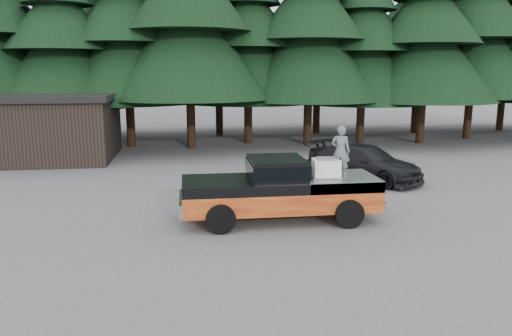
{
  "coord_description": "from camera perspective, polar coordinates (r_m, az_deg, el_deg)",
  "views": [
    {
      "loc": [
        -1.28,
        -14.36,
        4.51
      ],
      "look_at": [
        0.74,
        0.0,
        1.62
      ],
      "focal_mm": 35.0,
      "sensor_mm": 36.0,
      "label": 1
    }
  ],
  "objects": [
    {
      "name": "treeline",
      "position": [
        31.77,
        -5.11,
        17.03
      ],
      "size": [
        60.15,
        16.05,
        17.5
      ],
      "color": "black",
      "rests_on": "ground"
    },
    {
      "name": "ground",
      "position": [
        15.11,
        -2.78,
        -6.11
      ],
      "size": [
        120.0,
        120.0,
        0.0
      ],
      "primitive_type": "plane",
      "color": "#474749",
      "rests_on": "ground"
    },
    {
      "name": "pickup_truck",
      "position": [
        15.05,
        2.72,
        -3.55
      ],
      "size": [
        6.0,
        2.04,
        1.33
      ],
      "primitive_type": null,
      "color": "#C7681C",
      "rests_on": "ground"
    },
    {
      "name": "truck_cab",
      "position": [
        14.81,
        2.37,
        0.03
      ],
      "size": [
        1.66,
        1.9,
        0.59
      ],
      "primitive_type": "cube",
      "color": "black",
      "rests_on": "pickup_truck"
    },
    {
      "name": "utility_building",
      "position": [
        27.61,
        -24.26,
        4.37
      ],
      "size": [
        8.4,
        6.4,
        3.3
      ],
      "color": "black",
      "rests_on": "ground"
    },
    {
      "name": "air_compressor",
      "position": [
        14.91,
        8.01,
        -0.11
      ],
      "size": [
        0.82,
        0.7,
        0.53
      ],
      "primitive_type": "cube",
      "rotation": [
        0.0,
        0.0,
        -0.07
      ],
      "color": "silver",
      "rests_on": "pickup_truck"
    },
    {
      "name": "man_on_bed",
      "position": [
        15.07,
        9.64,
        1.91
      ],
      "size": [
        0.66,
        0.56,
        1.54
      ],
      "primitive_type": "imported",
      "rotation": [
        0.0,
        0.0,
        2.75
      ],
      "color": "#575C5E",
      "rests_on": "pickup_truck"
    },
    {
      "name": "parked_car",
      "position": [
        21.0,
        12.23,
        0.63
      ],
      "size": [
        4.62,
        5.24,
        1.45
      ],
      "primitive_type": "imported",
      "rotation": [
        0.0,
        0.0,
        0.64
      ],
      "color": "black",
      "rests_on": "ground"
    }
  ]
}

